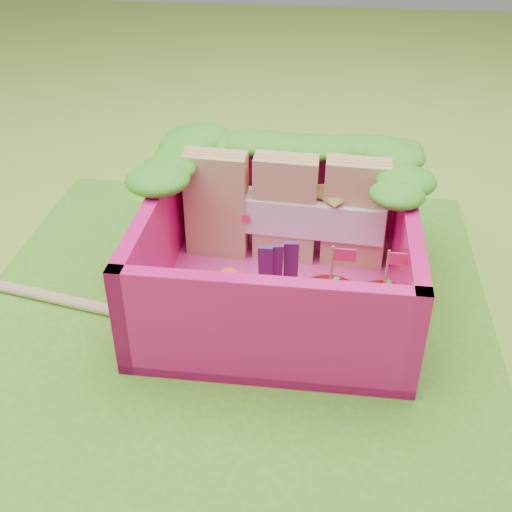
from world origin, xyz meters
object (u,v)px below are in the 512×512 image
at_px(strawberry_right, 381,314).
at_px(broccoli, 179,296).
at_px(strawberry_left, 328,314).
at_px(chopsticks, 56,298).
at_px(sandwich_stack, 286,209).
at_px(bento_box, 279,253).

bearing_deg(strawberry_right, broccoli, -177.11).
relative_size(broccoli, strawberry_right, 0.66).
distance_m(strawberry_left, strawberry_right, 0.25).
relative_size(strawberry_right, chopsticks, 0.20).
bearing_deg(sandwich_stack, strawberry_right, -52.09).
distance_m(bento_box, strawberry_left, 0.44).
relative_size(bento_box, broccoli, 4.16).
distance_m(broccoli, chopsticks, 0.75).
relative_size(bento_box, chopsticks, 0.54).
distance_m(bento_box, chopsticks, 1.17).
height_order(sandwich_stack, strawberry_right, sandwich_stack).
relative_size(sandwich_stack, strawberry_right, 2.28).
bearing_deg(strawberry_left, sandwich_stack, 110.40).
xyz_separation_m(strawberry_left, strawberry_right, (0.24, 0.05, -0.02)).
xyz_separation_m(bento_box, broccoli, (-0.43, -0.35, -0.05)).
xyz_separation_m(broccoli, strawberry_right, (0.93, 0.05, -0.05)).
relative_size(broccoli, chopsticks, 0.13).
bearing_deg(sandwich_stack, broccoli, -122.53).
bearing_deg(bento_box, strawberry_right, -30.84).
relative_size(bento_box, strawberry_right, 2.74).
height_order(broccoli, chopsticks, broccoli).
xyz_separation_m(sandwich_stack, chopsticks, (-1.14, -0.51, -0.32)).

